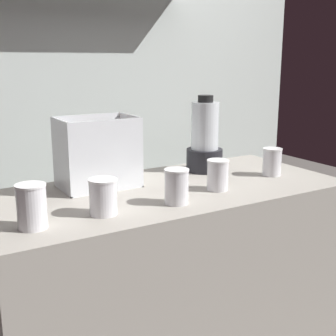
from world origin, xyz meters
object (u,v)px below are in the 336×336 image
object	(u,v)px
juice_cup_pomegranate_far_left	(32,208)
juice_cup_pomegranate_middle	(177,188)
carrot_display_bin	(98,165)
blender_pitcher	(205,141)
juice_cup_beet_right	(218,177)
juice_cup_pomegranate_far_right	(272,163)
juice_cup_mango_left	(103,199)

from	to	relation	value
juice_cup_pomegranate_far_left	juice_cup_pomegranate_middle	size ratio (longest dim) A/B	1.10
carrot_display_bin	juice_cup_pomegranate_far_left	xyz separation A→B (m)	(-0.34, -0.32, -0.02)
blender_pitcher	carrot_display_bin	bearing A→B (deg)	179.87
juice_cup_pomegranate_middle	juice_cup_beet_right	distance (m)	0.23
carrot_display_bin	juice_cup_pomegranate_far_right	xyz separation A→B (m)	(0.71, -0.22, -0.03)
carrot_display_bin	juice_cup_pomegranate_far_left	distance (m)	0.47
juice_cup_pomegranate_middle	juice_cup_pomegranate_far_right	bearing A→B (deg)	12.60
carrot_display_bin	juice_cup_pomegranate_middle	world-z (taller)	carrot_display_bin
juice_cup_mango_left	juice_cup_pomegranate_middle	distance (m)	0.26
blender_pitcher	juice_cup_beet_right	xyz separation A→B (m)	(-0.13, -0.28, -0.08)
juice_cup_beet_right	juice_cup_pomegranate_far_right	world-z (taller)	juice_cup_pomegranate_far_right
carrot_display_bin	juice_cup_pomegranate_far_right	bearing A→B (deg)	-16.94
carrot_display_bin	juice_cup_beet_right	world-z (taller)	carrot_display_bin
juice_cup_pomegranate_far_right	juice_cup_beet_right	bearing A→B (deg)	-169.68
juice_cup_mango_left	juice_cup_beet_right	world-z (taller)	same
juice_cup_mango_left	juice_cup_beet_right	bearing A→B (deg)	4.64
carrot_display_bin	juice_cup_mango_left	xyz separation A→B (m)	(-0.11, -0.32, -0.03)
carrot_display_bin	blender_pitcher	xyz separation A→B (m)	(0.51, -0.00, 0.05)
blender_pitcher	juice_cup_pomegranate_far_left	bearing A→B (deg)	-159.12
juice_cup_pomegranate_far_left	juice_cup_pomegranate_far_right	xyz separation A→B (m)	(1.05, 0.11, -0.01)
juice_cup_mango_left	juice_cup_pomegranate_far_right	distance (m)	0.83
juice_cup_pomegranate_middle	juice_cup_beet_right	world-z (taller)	juice_cup_pomegranate_middle
juice_cup_pomegranate_middle	juice_cup_pomegranate_far_right	xyz separation A→B (m)	(0.56, 0.13, -0.00)
juice_cup_mango_left	juice_cup_pomegranate_middle	xyz separation A→B (m)	(0.26, -0.02, 0.01)
carrot_display_bin	blender_pitcher	bearing A→B (deg)	-0.13
carrot_display_bin	blender_pitcher	size ratio (longest dim) A/B	0.87
blender_pitcher	juice_cup_pomegranate_far_right	world-z (taller)	blender_pitcher
blender_pitcher	juice_cup_pomegranate_middle	distance (m)	0.50
carrot_display_bin	blender_pitcher	distance (m)	0.51
juice_cup_pomegranate_far_right	juice_cup_mango_left	bearing A→B (deg)	-173.02
juice_cup_beet_right	juice_cup_pomegranate_far_right	distance (m)	0.34
carrot_display_bin	juice_cup_pomegranate_far_right	world-z (taller)	carrot_display_bin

